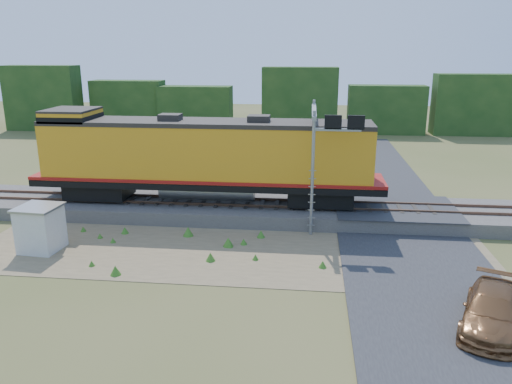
# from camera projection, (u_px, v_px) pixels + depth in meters

# --- Properties ---
(ground) EXTENTS (140.00, 140.00, 0.00)m
(ground) POSITION_uv_depth(u_px,v_px,m) (269.00, 256.00, 24.55)
(ground) COLOR #475123
(ground) RESTS_ON ground
(ballast) EXTENTS (70.00, 5.00, 0.80)m
(ballast) POSITION_uv_depth(u_px,v_px,m) (277.00, 211.00, 30.17)
(ballast) COLOR slate
(ballast) RESTS_ON ground
(rails) EXTENTS (70.00, 1.54, 0.16)m
(rails) POSITION_uv_depth(u_px,v_px,m) (277.00, 203.00, 30.04)
(rails) COLOR brown
(rails) RESTS_ON ballast
(dirt_shoulder) EXTENTS (26.00, 8.00, 0.03)m
(dirt_shoulder) POSITION_uv_depth(u_px,v_px,m) (230.00, 250.00, 25.23)
(dirt_shoulder) COLOR #8C7754
(dirt_shoulder) RESTS_ON ground
(road) EXTENTS (7.00, 66.00, 0.86)m
(road) POSITION_uv_depth(u_px,v_px,m) (412.00, 255.00, 24.50)
(road) COLOR #38383A
(road) RESTS_ON ground
(tree_line_north) EXTENTS (130.00, 3.00, 6.50)m
(tree_line_north) POSITION_uv_depth(u_px,v_px,m) (295.00, 107.00, 60.01)
(tree_line_north) COLOR #1B3D16
(tree_line_north) RESTS_ON ground
(weed_clumps) EXTENTS (15.00, 6.20, 0.56)m
(weed_clumps) POSITION_uv_depth(u_px,v_px,m) (199.00, 252.00, 25.00)
(weed_clumps) COLOR #3D7621
(weed_clumps) RESTS_ON ground
(locomotive) EXTENTS (20.99, 3.20, 5.42)m
(locomotive) POSITION_uv_depth(u_px,v_px,m) (201.00, 157.00, 29.75)
(locomotive) COLOR black
(locomotive) RESTS_ON rails
(shed) EXTENTS (2.10, 2.10, 2.33)m
(shed) POSITION_uv_depth(u_px,v_px,m) (40.00, 228.00, 24.95)
(shed) COLOR silver
(shed) RESTS_ON ground
(signal_gantry) EXTENTS (2.69, 6.20, 6.78)m
(signal_gantry) POSITION_uv_depth(u_px,v_px,m) (319.00, 136.00, 28.00)
(signal_gantry) COLOR gray
(signal_gantry) RESTS_ON ground
(car) EXTENTS (3.60, 5.10, 1.37)m
(car) POSITION_uv_depth(u_px,v_px,m) (492.00, 310.00, 18.08)
(car) COLOR brown
(car) RESTS_ON ground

